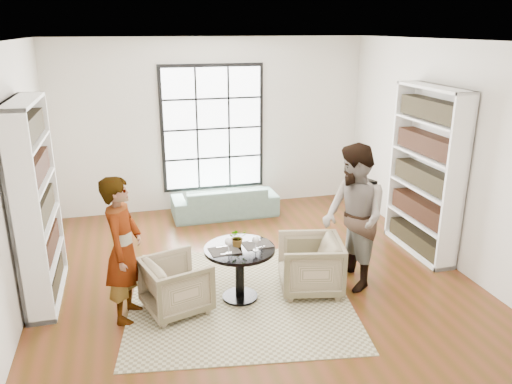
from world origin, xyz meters
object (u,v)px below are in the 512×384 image
object	(u,v)px
armchair_left	(176,285)
person_right	(354,218)
pedestal_table	(240,262)
sofa	(225,201)
flower_centerpiece	(238,237)
wine_glass_left	(229,242)
wine_glass_right	(256,240)
person_left	(123,250)
armchair_right	(310,265)

from	to	relation	value
armchair_left	person_right	size ratio (longest dim) A/B	0.39
pedestal_table	sofa	world-z (taller)	pedestal_table
person_right	flower_centerpiece	world-z (taller)	person_right
wine_glass_left	wine_glass_right	xyz separation A→B (m)	(0.32, -0.00, -0.01)
pedestal_table	sofa	bearing A→B (deg)	82.38
person_left	wine_glass_left	size ratio (longest dim) A/B	8.54
wine_glass_right	person_left	bearing A→B (deg)	177.81
person_left	person_right	distance (m)	2.76
wine_glass_left	flower_centerpiece	distance (m)	0.22
pedestal_table	person_right	xyz separation A→B (m)	(1.44, -0.02, 0.43)
pedestal_table	person_left	size ratio (longest dim) A/B	0.50
armchair_left	person_right	bearing A→B (deg)	-105.68
sofa	flower_centerpiece	bearing A→B (deg)	81.41
armchair_left	armchair_right	distance (m)	1.66
person_right	wine_glass_right	xyz separation A→B (m)	(-1.27, -0.10, -0.11)
armchair_left	wine_glass_left	bearing A→B (deg)	-112.08
pedestal_table	armchair_right	distance (m)	0.90
sofa	person_left	size ratio (longest dim) A/B	1.08
pedestal_table	person_right	size ratio (longest dim) A/B	0.46
pedestal_table	person_left	distance (m)	1.36
armchair_right	wine_glass_right	xyz separation A→B (m)	(-0.72, -0.10, 0.46)
armchair_right	wine_glass_right	distance (m)	0.86
armchair_left	person_left	xyz separation A→B (m)	(-0.55, -0.00, 0.51)
sofa	person_right	size ratio (longest dim) A/B	0.99
wine_glass_right	flower_centerpiece	distance (m)	0.25
sofa	wine_glass_left	xyz separation A→B (m)	(-0.53, -2.95, 0.55)
sofa	person_left	bearing A→B (deg)	59.00
pedestal_table	person_right	bearing A→B (deg)	-0.66
sofa	wine_glass_left	size ratio (longest dim) A/B	9.24
pedestal_table	flower_centerpiece	bearing A→B (deg)	100.20
pedestal_table	person_left	xyz separation A→B (m)	(-1.32, -0.06, 0.34)
pedestal_table	wine_glass_left	bearing A→B (deg)	-142.38
wine_glass_right	armchair_left	bearing A→B (deg)	176.52
armchair_left	flower_centerpiece	world-z (taller)	flower_centerpiece
armchair_right	person_right	bearing A→B (deg)	102.09
wine_glass_left	person_left	bearing A→B (deg)	177.26
sofa	person_right	distance (m)	3.11
wine_glass_left	flower_centerpiece	bearing A→B (deg)	49.60
flower_centerpiece	armchair_left	bearing A→B (deg)	-171.40
person_right	flower_centerpiece	xyz separation A→B (m)	(-1.45, 0.07, -0.13)
person_left	flower_centerpiece	world-z (taller)	person_left
pedestal_table	wine_glass_left	distance (m)	0.38
sofa	armchair_right	size ratio (longest dim) A/B	2.38
person_right	wine_glass_left	size ratio (longest dim) A/B	9.38
armchair_left	wine_glass_left	distance (m)	0.79
armchair_left	person_left	bearing A→B (deg)	73.11
armchair_left	wine_glass_left	world-z (taller)	wine_glass_left
person_left	wine_glass_left	distance (m)	1.16
wine_glass_left	person_right	bearing A→B (deg)	3.67
person_right	wine_glass_left	bearing A→B (deg)	-87.41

